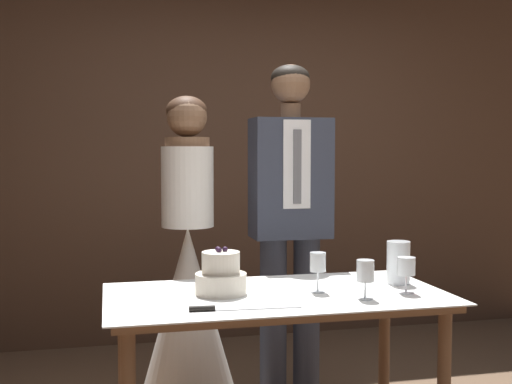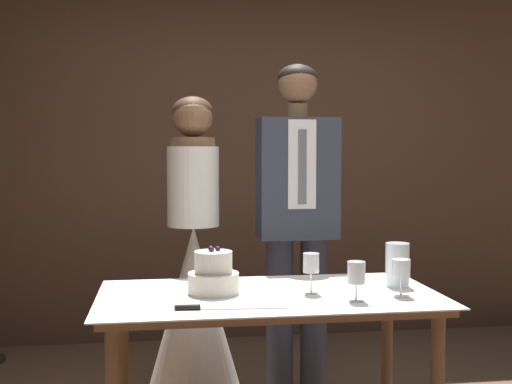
% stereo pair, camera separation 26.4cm
% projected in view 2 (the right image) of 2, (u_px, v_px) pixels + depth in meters
% --- Properties ---
extents(wall_back, '(4.85, 0.12, 2.61)m').
position_uv_depth(wall_back, '(252.00, 159.00, 4.69)').
color(wall_back, '#513828').
rests_on(wall_back, ground_plane).
extents(cake_table, '(1.46, 0.77, 0.75)m').
position_uv_depth(cake_table, '(269.00, 313.00, 2.77)').
color(cake_table, brown).
rests_on(cake_table, ground_plane).
extents(tiered_cake, '(0.22, 0.22, 0.20)m').
position_uv_depth(tiered_cake, '(213.00, 275.00, 2.76)').
color(tiered_cake, silver).
rests_on(tiered_cake, cake_table).
extents(cake_knife, '(0.44, 0.05, 0.02)m').
position_uv_depth(cake_knife, '(209.00, 308.00, 2.48)').
color(cake_knife, silver).
rests_on(cake_knife, cake_table).
extents(wine_glass_near, '(0.07, 0.07, 0.16)m').
position_uv_depth(wine_glass_near, '(356.00, 275.00, 2.61)').
color(wine_glass_near, silver).
rests_on(wine_glass_near, cake_table).
extents(wine_glass_middle, '(0.07, 0.07, 0.17)m').
position_uv_depth(wine_glass_middle, '(311.00, 264.00, 2.76)').
color(wine_glass_middle, silver).
rests_on(wine_glass_middle, cake_table).
extents(wine_glass_far, '(0.08, 0.08, 0.16)m').
position_uv_depth(wine_glass_far, '(401.00, 271.00, 2.71)').
color(wine_glass_far, silver).
rests_on(wine_glass_far, cake_table).
extents(hurricane_candle, '(0.11, 0.11, 0.20)m').
position_uv_depth(hurricane_candle, '(397.00, 266.00, 2.91)').
color(hurricane_candle, silver).
rests_on(hurricane_candle, cake_table).
extents(bride, '(0.54, 0.54, 1.66)m').
position_uv_depth(bride, '(194.00, 289.00, 3.49)').
color(bride, white).
rests_on(bride, ground_plane).
extents(groom, '(0.43, 0.25, 1.84)m').
position_uv_depth(groom, '(297.00, 209.00, 3.54)').
color(groom, '#333847').
rests_on(groom, ground_plane).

